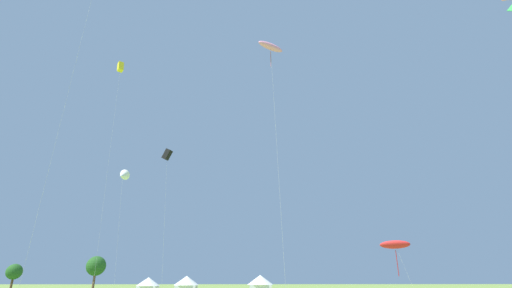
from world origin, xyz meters
The scene contains 10 objects.
kite_black_box centered at (-11.11, 40.54, 17.20)m, with size 1.78×1.71×18.02m.
kite_red_parafoil centered at (20.24, 47.80, 6.77)m, with size 4.40×3.28×7.57m.
kite_yellow_box centered at (-20.40, 44.76, 32.74)m, with size 2.35×3.01×33.71m.
kite_white_delta centered at (-17.56, 43.96, 15.34)m, with size 2.19×2.38×16.25m.
kite_pink_parafoil centered at (1.49, 29.34, 26.07)m, with size 3.36×3.12×26.72m.
festival_tent_center centered at (-17.03, 62.30, 1.42)m, with size 3.94×3.94×2.56m.
festival_tent_right centered at (-10.58, 62.30, 1.54)m, with size 4.28×4.28×2.78m.
festival_tent_left centered at (1.99, 62.30, 1.62)m, with size 4.50×4.50×2.92m.
tree_distant_left centered at (-29.90, 72.31, 4.67)m, with size 3.73×3.73×6.57m.
tree_distant_right centered at (-49.27, 79.04, 3.72)m, with size 3.18×3.18×5.35m.
Camera 1 is at (-1.49, -3.71, 2.12)m, focal length 25.25 mm.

